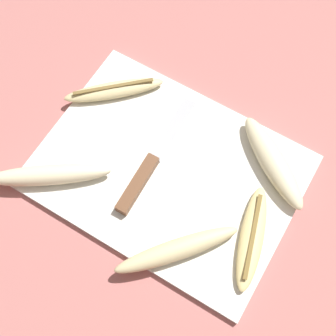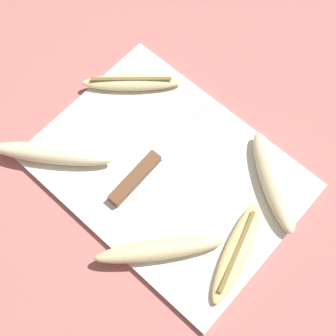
{
  "view_description": "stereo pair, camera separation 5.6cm",
  "coord_description": "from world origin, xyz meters",
  "px_view_note": "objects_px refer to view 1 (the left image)",
  "views": [
    {
      "loc": [
        0.15,
        -0.25,
        0.72
      ],
      "look_at": [
        0.0,
        0.0,
        0.02
      ],
      "focal_mm": 50.0,
      "sensor_mm": 36.0,
      "label": 1
    },
    {
      "loc": [
        0.19,
        -0.21,
        0.72
      ],
      "look_at": [
        0.0,
        0.0,
        0.02
      ],
      "focal_mm": 50.0,
      "sensor_mm": 36.0,
      "label": 2
    }
  ],
  "objects_px": {
    "banana_soft_right": "(177,250)",
    "banana_golden_short": "(252,237)",
    "banana_bright_far": "(48,175)",
    "banana_pale_long": "(273,162)",
    "knife": "(144,174)",
    "banana_ripe_center": "(114,90)"
  },
  "relations": [
    {
      "from": "banana_soft_right",
      "to": "banana_pale_long",
      "type": "height_order",
      "value": "banana_pale_long"
    },
    {
      "from": "knife",
      "to": "banana_pale_long",
      "type": "bearing_deg",
      "value": 33.57
    },
    {
      "from": "banana_soft_right",
      "to": "knife",
      "type": "bearing_deg",
      "value": 143.26
    },
    {
      "from": "banana_pale_long",
      "to": "banana_golden_short",
      "type": "bearing_deg",
      "value": -77.92
    },
    {
      "from": "banana_pale_long",
      "to": "banana_bright_far",
      "type": "xyz_separation_m",
      "value": [
        -0.3,
        -0.2,
        -0.0
      ]
    },
    {
      "from": "banana_bright_far",
      "to": "banana_golden_short",
      "type": "relative_size",
      "value": 1.07
    },
    {
      "from": "banana_soft_right",
      "to": "banana_ripe_center",
      "type": "relative_size",
      "value": 1.14
    },
    {
      "from": "knife",
      "to": "banana_ripe_center",
      "type": "distance_m",
      "value": 0.16
    },
    {
      "from": "banana_soft_right",
      "to": "banana_bright_far",
      "type": "relative_size",
      "value": 0.93
    },
    {
      "from": "banana_pale_long",
      "to": "knife",
      "type": "bearing_deg",
      "value": -144.59
    },
    {
      "from": "knife",
      "to": "banana_pale_long",
      "type": "height_order",
      "value": "banana_pale_long"
    },
    {
      "from": "banana_pale_long",
      "to": "banana_ripe_center",
      "type": "height_order",
      "value": "banana_pale_long"
    },
    {
      "from": "banana_soft_right",
      "to": "banana_golden_short",
      "type": "distance_m",
      "value": 0.12
    },
    {
      "from": "banana_bright_far",
      "to": "banana_soft_right",
      "type": "bearing_deg",
      "value": 0.47
    },
    {
      "from": "banana_pale_long",
      "to": "banana_bright_far",
      "type": "relative_size",
      "value": 0.92
    },
    {
      "from": "knife",
      "to": "banana_pale_long",
      "type": "distance_m",
      "value": 0.21
    },
    {
      "from": "banana_soft_right",
      "to": "banana_pale_long",
      "type": "relative_size",
      "value": 1.02
    },
    {
      "from": "banana_pale_long",
      "to": "banana_ripe_center",
      "type": "xyz_separation_m",
      "value": [
        -0.3,
        -0.02,
        -0.01
      ]
    },
    {
      "from": "banana_pale_long",
      "to": "banana_golden_short",
      "type": "relative_size",
      "value": 0.98
    },
    {
      "from": "knife",
      "to": "banana_bright_far",
      "type": "bearing_deg",
      "value": -148.75
    },
    {
      "from": "banana_golden_short",
      "to": "banana_ripe_center",
      "type": "bearing_deg",
      "value": 161.26
    },
    {
      "from": "banana_soft_right",
      "to": "banana_bright_far",
      "type": "xyz_separation_m",
      "value": [
        -0.24,
        -0.0,
        0.0
      ]
    }
  ]
}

